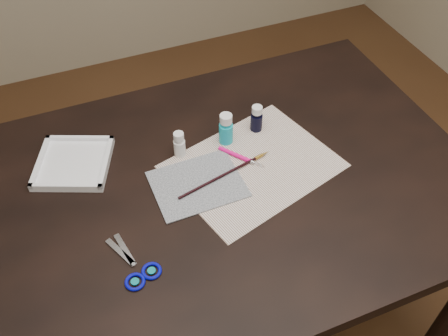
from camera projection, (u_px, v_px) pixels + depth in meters
name	position (u px, v px, depth m)	size (l,w,h in m)	color
ground	(224.00, 319.00, 1.83)	(3.50, 3.50, 0.02)	#422614
table	(224.00, 261.00, 1.55)	(1.30, 0.90, 0.75)	black
paper	(253.00, 166.00, 1.31)	(0.41, 0.32, 0.00)	white
canvas	(197.00, 184.00, 1.27)	(0.22, 0.18, 0.00)	black
paint_bottle_white	(179.00, 144.00, 1.32)	(0.03, 0.03, 0.08)	white
paint_bottle_cyan	(226.00, 129.00, 1.35)	(0.04, 0.04, 0.09)	#13B0C4
paint_bottle_navy	(257.00, 118.00, 1.38)	(0.03, 0.03, 0.08)	black
paintbrush	(226.00, 174.00, 1.28)	(0.29, 0.01, 0.01)	black
craft_knife	(242.00, 157.00, 1.33)	(0.14, 0.01, 0.01)	#FC0C82
scissors	(127.00, 261.00, 1.11)	(0.17, 0.09, 0.01)	silver
palette_tray	(73.00, 163.00, 1.31)	(0.19, 0.19, 0.02)	white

